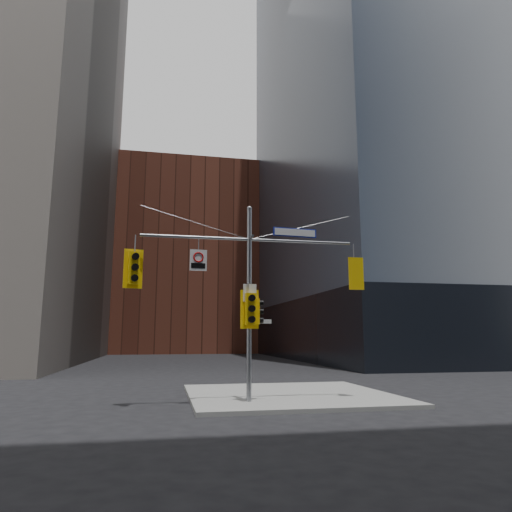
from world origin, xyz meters
name	(u,v)px	position (x,y,z in m)	size (l,w,h in m)	color
ground	(261,415)	(0.00, 0.00, 0.00)	(160.00, 160.00, 0.00)	black
sidewalk_corner	(289,395)	(2.00, 4.00, 0.07)	(8.00, 8.00, 0.15)	gray
podium_ne	(446,331)	(28.00, 32.00, 3.00)	(36.40, 36.40, 6.00)	black
brick_midrise	(185,262)	(0.00, 58.00, 14.00)	(26.00, 20.00, 28.00)	brown
signal_assembly	(249,281)	(0.00, 1.99, 4.42)	(8.00, 0.80, 7.30)	gray
traffic_light_west_arm	(134,268)	(-4.15, 2.01, 4.80)	(0.67, 0.61, 1.41)	yellow
traffic_light_east_arm	(354,274)	(4.16, 1.99, 4.80)	(0.60, 0.48, 1.26)	yellow
traffic_light_pole_side	(258,312)	(0.32, 1.99, 3.31)	(0.39, 0.33, 0.94)	yellow
traffic_light_pole_front	(251,309)	(0.00, 1.73, 3.39)	(0.67, 0.53, 1.40)	yellow
street_sign_blade	(295,233)	(1.78, 2.00, 6.35)	(1.74, 0.17, 0.34)	#101F99
regulatory_sign_arm	(198,259)	(-1.89, 1.97, 5.18)	(0.62, 0.11, 0.78)	silver
regulatory_sign_pole	(250,293)	(0.00, 1.88, 3.97)	(0.49, 0.06, 0.64)	silver
street_blade_ew	(261,321)	(0.45, 2.00, 2.95)	(0.75, 0.11, 0.15)	silver
street_blade_ns	(247,326)	(0.00, 2.45, 2.79)	(0.12, 0.71, 0.14)	#145926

